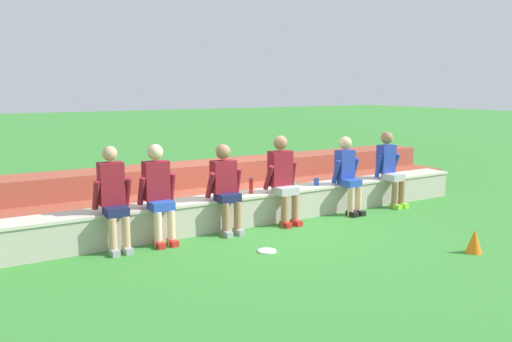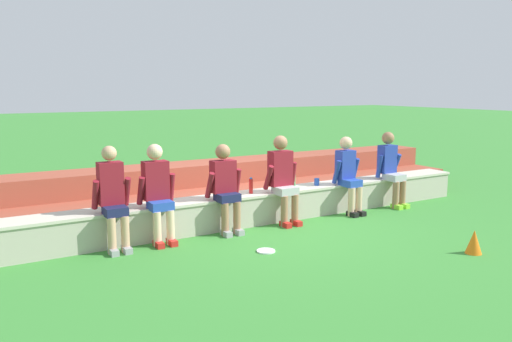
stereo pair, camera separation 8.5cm
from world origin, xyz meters
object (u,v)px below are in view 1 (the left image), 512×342
at_px(person_far_left, 113,196).
at_px(plastic_cup_right_end, 316,182).
at_px(person_left_of_center, 158,190).
at_px(person_right_of_center, 283,177).
at_px(person_far_right, 348,173).
at_px(person_rightmost_edge, 390,167).
at_px(water_bottle_center_gap, 251,186).
at_px(sports_cone, 474,241).
at_px(plastic_cup_left_end, 352,177).
at_px(water_bottle_near_left, 293,180).
at_px(frisbee, 267,251).
at_px(person_center, 226,185).

bearing_deg(person_far_left, plastic_cup_right_end, 3.28).
relative_size(person_left_of_center, person_right_of_center, 0.98).
bearing_deg(person_far_right, person_rightmost_edge, 2.73).
distance_m(water_bottle_center_gap, sports_cone, 3.32).
distance_m(plastic_cup_left_end, sports_cone, 2.93).
height_order(person_far_left, person_rightmost_edge, person_far_left).
xyz_separation_m(person_far_left, water_bottle_center_gap, (2.23, 0.19, -0.12)).
distance_m(person_rightmost_edge, water_bottle_near_left, 1.99).
bearing_deg(person_far_right, water_bottle_near_left, 161.13).
bearing_deg(person_far_left, person_far_right, -0.85).
distance_m(person_far_right, plastic_cup_left_end, 0.56).
bearing_deg(water_bottle_near_left, plastic_cup_left_end, 1.05).
relative_size(person_left_of_center, plastic_cup_left_end, 13.31).
height_order(water_bottle_near_left, frisbee, water_bottle_near_left).
bearing_deg(person_rightmost_edge, person_right_of_center, -179.71).
relative_size(plastic_cup_right_end, sports_cone, 0.38).
distance_m(person_right_of_center, plastic_cup_right_end, 0.90).
xyz_separation_m(frisbee, sports_cone, (2.30, -1.45, 0.15)).
relative_size(person_center, water_bottle_near_left, 4.81).
xyz_separation_m(plastic_cup_right_end, sports_cone, (0.45, -2.80, -0.40)).
bearing_deg(frisbee, water_bottle_center_gap, 67.75).
bearing_deg(plastic_cup_left_end, frisbee, -152.58).
height_order(plastic_cup_left_end, frisbee, plastic_cup_left_end).
bearing_deg(water_bottle_center_gap, sports_cone, -57.77).
relative_size(plastic_cup_left_end, sports_cone, 0.33).
xyz_separation_m(person_left_of_center, plastic_cup_right_end, (2.92, 0.20, -0.19)).
bearing_deg(person_right_of_center, water_bottle_near_left, 34.51).
relative_size(person_left_of_center, person_center, 1.04).
bearing_deg(person_right_of_center, water_bottle_center_gap, 155.29).
bearing_deg(water_bottle_near_left, plastic_cup_right_end, -6.63).
height_order(water_bottle_near_left, plastic_cup_right_end, water_bottle_near_left).
bearing_deg(person_right_of_center, person_rightmost_edge, 0.29).
distance_m(water_bottle_center_gap, water_bottle_near_left, 0.87).
bearing_deg(sports_cone, person_far_left, 146.95).
distance_m(person_left_of_center, person_center, 1.04).
xyz_separation_m(water_bottle_near_left, plastic_cup_right_end, (0.45, -0.05, -0.07)).
bearing_deg(sports_cone, water_bottle_near_left, 107.41).
xyz_separation_m(water_bottle_center_gap, sports_cone, (1.76, -2.79, -0.46)).
bearing_deg(person_left_of_center, frisbee, -47.30).
relative_size(person_left_of_center, person_far_right, 1.04).
bearing_deg(person_rightmost_edge, water_bottle_near_left, 172.35).
bearing_deg(person_center, person_far_right, -0.85).
bearing_deg(sports_cone, person_rightmost_edge, 67.44).
distance_m(person_center, plastic_cup_left_end, 2.78).
xyz_separation_m(person_far_left, sports_cone, (3.99, -2.60, -0.57)).
xyz_separation_m(person_left_of_center, plastic_cup_left_end, (3.80, 0.27, -0.20)).
distance_m(person_rightmost_edge, frisbee, 3.63).
xyz_separation_m(person_right_of_center, person_far_right, (1.32, -0.04, -0.05)).
xyz_separation_m(person_center, person_rightmost_edge, (3.40, 0.02, 0.01)).
bearing_deg(person_left_of_center, person_right_of_center, -0.72).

